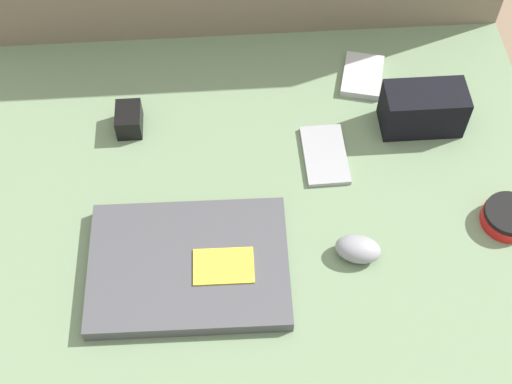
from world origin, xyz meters
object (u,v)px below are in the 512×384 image
speaker_puck (508,217)px  camera_pouch (423,109)px  phone_silver (362,76)px  computer_mouse (358,249)px  phone_black (325,155)px  charger_brick (129,120)px  laptop (189,266)px

speaker_puck → camera_pouch: (-0.10, 0.21, 0.03)m
speaker_puck → phone_silver: (-0.18, 0.32, -0.01)m
computer_mouse → camera_pouch: 0.29m
computer_mouse → phone_silver: size_ratio=0.68×
phone_black → camera_pouch: camera_pouch is taller
phone_silver → charger_brick: charger_brick is taller
speaker_puck → charger_brick: charger_brick is taller
phone_black → laptop: bearing=-140.1°
phone_black → phone_silver: bearing=61.5°
charger_brick → speaker_puck: bearing=-21.4°
speaker_puck → phone_black: bearing=151.3°
phone_black → camera_pouch: bearing=17.9°
laptop → charger_brick: size_ratio=5.09×
computer_mouse → charger_brick: charger_brick is taller
laptop → phone_silver: laptop is taller
speaker_puck → phone_silver: size_ratio=0.71×
computer_mouse → camera_pouch: bearing=75.8°
computer_mouse → phone_silver: (0.06, 0.37, -0.01)m
laptop → speaker_puck: (0.50, 0.05, 0.00)m
phone_silver → camera_pouch: (0.08, -0.11, 0.03)m
laptop → phone_silver: bearing=50.5°
speaker_puck → camera_pouch: size_ratio=0.59×
laptop → computer_mouse: (0.26, 0.01, 0.01)m
phone_silver → phone_black: phone_silver is taller
laptop → phone_black: (0.23, 0.20, -0.01)m
phone_silver → camera_pouch: 0.15m
computer_mouse → phone_black: bearing=113.7°
camera_pouch → charger_brick: (-0.50, 0.03, -0.02)m
camera_pouch → charger_brick: bearing=176.9°
speaker_puck → phone_black: speaker_puck is taller
computer_mouse → speaker_puck: size_ratio=0.97×
camera_pouch → computer_mouse: bearing=-120.2°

